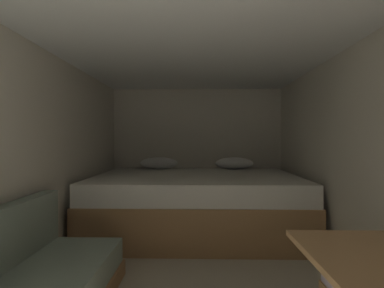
% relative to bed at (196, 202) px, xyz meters
% --- Properties ---
extents(wall_back, '(2.78, 0.05, 1.99)m').
position_rel_bed_xyz_m(wall_back, '(0.00, 0.96, 0.63)').
color(wall_back, beige).
rests_on(wall_back, ground).
extents(wall_left, '(0.05, 4.91, 1.99)m').
position_rel_bed_xyz_m(wall_left, '(-1.37, -1.52, 0.63)').
color(wall_left, beige).
rests_on(wall_left, ground).
extents(wall_right, '(0.05, 4.91, 1.99)m').
position_rel_bed_xyz_m(wall_right, '(1.37, -1.52, 0.63)').
color(wall_right, beige).
rests_on(wall_right, ground).
extents(ceiling_slab, '(2.78, 4.91, 0.05)m').
position_rel_bed_xyz_m(ceiling_slab, '(0.00, -1.52, 1.65)').
color(ceiling_slab, white).
rests_on(ceiling_slab, wall_left).
extents(bed, '(2.56, 1.80, 0.91)m').
position_rel_bed_xyz_m(bed, '(0.00, 0.00, 0.00)').
color(bed, '#9E7247').
rests_on(bed, ground).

